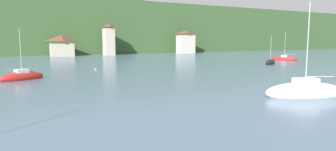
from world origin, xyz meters
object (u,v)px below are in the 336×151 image
at_px(shore_building_westcentral, 62,46).
at_px(sailboat_far_10, 284,59).
at_px(sailboat_far_4, 270,63).
at_px(shore_building_central, 109,40).
at_px(sailboat_far_2, 22,77).
at_px(sailboat_mid_9, 305,92).
at_px(mooring_buoy_near, 96,70).
at_px(shore_building_eastcentral, 186,42).

bearing_deg(shore_building_westcentral, sailboat_far_10, -43.59).
bearing_deg(sailboat_far_4, shore_building_central, -100.37).
bearing_deg(sailboat_far_2, sailboat_far_10, -15.47).
relative_size(sailboat_far_2, sailboat_mid_9, 0.78).
xyz_separation_m(sailboat_far_2, mooring_buoy_near, (11.55, 8.65, -0.39)).
bearing_deg(mooring_buoy_near, shore_building_central, 71.06).
xyz_separation_m(sailboat_far_2, sailboat_far_4, (47.34, 2.99, -0.08)).
xyz_separation_m(shore_building_westcentral, sailboat_far_4, (34.94, -52.17, -2.92)).
xyz_separation_m(shore_building_eastcentral, sailboat_far_4, (-10.04, -51.42, -3.92)).
height_order(sailboat_far_4, mooring_buoy_near, sailboat_far_4).
bearing_deg(mooring_buoy_near, shore_building_westcentral, 88.95).
relative_size(shore_building_central, sailboat_far_2, 1.50).
height_order(shore_building_westcentral, sailboat_far_2, shore_building_westcentral).
bearing_deg(shore_building_central, mooring_buoy_near, -108.94).
xyz_separation_m(shore_building_westcentral, shore_building_central, (14.99, -0.34, 1.85)).
relative_size(shore_building_central, sailboat_mid_9, 1.17).
bearing_deg(shore_building_central, sailboat_far_2, -116.55).
height_order(shore_building_central, sailboat_far_2, shore_building_central).
bearing_deg(shore_building_eastcentral, sailboat_far_2, -136.52).
bearing_deg(sailboat_mid_9, sailboat_far_4, -109.41).
bearing_deg(shore_building_central, sailboat_far_4, -68.95).
distance_m(shore_building_central, sailboat_far_10, 55.49).
distance_m(shore_building_central, sailboat_mid_9, 79.49).
xyz_separation_m(shore_building_central, sailboat_far_10, (32.42, -44.79, -4.71)).
distance_m(shore_building_westcentral, mooring_buoy_near, 46.63).
distance_m(shore_building_central, sailboat_far_2, 61.46).
distance_m(shore_building_westcentral, shore_building_central, 15.11).
relative_size(shore_building_eastcentral, sailboat_mid_9, 0.98).
relative_size(shore_building_central, shore_building_eastcentral, 1.20).
bearing_deg(sailboat_far_10, sailboat_mid_9, 105.85).
bearing_deg(shore_building_westcentral, sailboat_far_2, -102.67).
distance_m(shore_building_westcentral, sailboat_far_4, 62.86).
xyz_separation_m(shore_building_eastcentral, sailboat_mid_9, (-35.12, -78.77, -3.74)).
xyz_separation_m(shore_building_central, mooring_buoy_near, (-15.85, -46.17, -5.08)).
xyz_separation_m(shore_building_central, sailboat_far_4, (19.94, -51.83, -4.77)).
height_order(sailboat_mid_9, sailboat_far_10, sailboat_mid_9).
bearing_deg(shore_building_eastcentral, shore_building_westcentral, 179.04).
height_order(shore_building_central, sailboat_far_10, shore_building_central).
xyz_separation_m(sailboat_far_2, sailboat_far_10, (59.81, 10.03, -0.01)).
relative_size(shore_building_westcentral, mooring_buoy_near, 13.30).
bearing_deg(shore_building_eastcentral, sailboat_mid_9, -114.03).
xyz_separation_m(sailboat_far_2, sailboat_mid_9, (22.26, -24.37, 0.10)).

